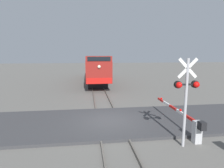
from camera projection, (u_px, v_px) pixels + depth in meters
name	position (u px, v px, depth m)	size (l,w,h in m)	color
ground_plane	(109.00, 123.00, 12.24)	(160.00, 160.00, 0.00)	#605E59
rail_track_left	(98.00, 122.00, 12.14)	(0.08, 80.00, 0.15)	#59544C
rail_track_right	(120.00, 121.00, 12.32)	(0.08, 80.00, 0.15)	#59544C
road_surface	(109.00, 122.00, 12.23)	(36.00, 5.59, 0.17)	#38383A
locomotive	(96.00, 68.00, 29.67)	(3.01, 18.11, 4.14)	black
crossing_signal	(186.00, 92.00, 8.74)	(1.18, 0.33, 4.25)	#ADADB2
crossing_gate	(189.00, 123.00, 10.14)	(0.36, 5.81, 1.24)	silver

